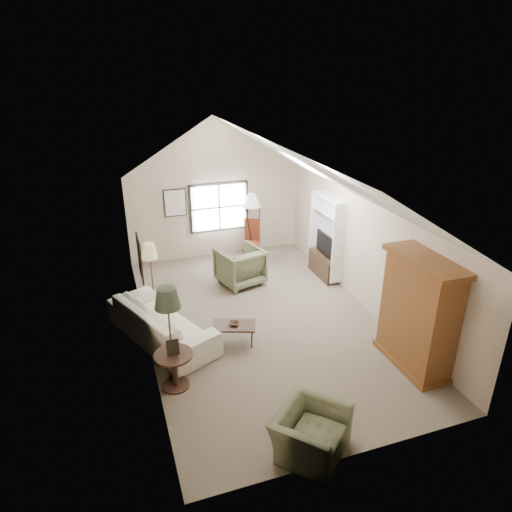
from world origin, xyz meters
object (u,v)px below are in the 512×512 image
object	(u,v)px
armchair_near	(310,432)
side_table	(175,370)
sofa	(161,322)
side_chair	(251,240)
armoire	(418,313)
coffee_table	(234,334)
armchair_far	(240,266)

from	to	relation	value
armchair_near	side_table	distance (m)	2.66
sofa	side_table	bearing A→B (deg)	155.88
sofa	side_chair	world-z (taller)	side_chair
armoire	armchair_near	size ratio (longest dim) A/B	2.04
coffee_table	side_chair	bearing A→B (deg)	66.97
side_table	side_chair	bearing A→B (deg)	58.15
coffee_table	armoire	bearing A→B (deg)	-29.95
armoire	side_table	xyz separation A→B (m)	(-4.38, 0.80, -0.76)
side_table	side_chair	size ratio (longest dim) A/B	0.59
armoire	side_chair	bearing A→B (deg)	102.97
armchair_far	side_table	distance (m)	4.19
coffee_table	side_table	world-z (taller)	side_table
armoire	armchair_far	world-z (taller)	armoire
armchair_near	side_chair	distance (m)	7.17
armchair_near	side_table	size ratio (longest dim) A/B	1.58
sofa	side_table	size ratio (longest dim) A/B	3.99
armchair_near	armchair_far	world-z (taller)	armchair_far
armoire	side_table	size ratio (longest dim) A/B	3.22
sofa	armchair_near	xyz separation A→B (m)	(1.64, -3.70, -0.05)
armchair_far	side_chair	bearing A→B (deg)	-134.06
side_chair	armoire	bearing A→B (deg)	-52.31
armoire	coffee_table	distance (m)	3.59
sofa	coffee_table	bearing A→B (deg)	-140.01
armoire	armchair_near	bearing A→B (deg)	-154.63
armchair_near	side_table	xyz separation A→B (m)	(-1.64, 2.10, -0.01)
armoire	armchair_far	size ratio (longest dim) A/B	2.07
armoire	coffee_table	xyz separation A→B (m)	(-3.02, 1.74, -0.88)
coffee_table	side_chair	distance (m)	4.35
side_table	side_chair	xyz separation A→B (m)	(3.06, 4.93, 0.24)
armchair_near	sofa	bearing A→B (deg)	72.12
armchair_far	side_chair	world-z (taller)	side_chair
sofa	armchair_near	size ratio (longest dim) A/B	2.53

